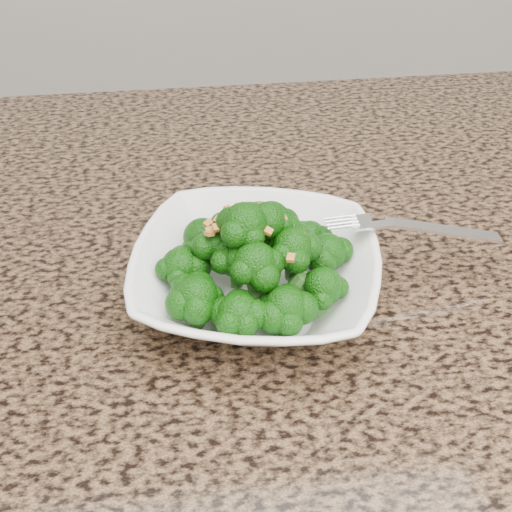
{
  "coord_description": "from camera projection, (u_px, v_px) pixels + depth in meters",
  "views": [
    {
      "loc": [
        -0.11,
        -0.14,
        1.31
      ],
      "look_at": [
        -0.05,
        0.32,
        0.95
      ],
      "focal_mm": 45.0,
      "sensor_mm": 36.0,
      "label": 1
    }
  ],
  "objects": [
    {
      "name": "broccoli_pile",
      "position": [
        256.0,
        221.0,
        0.56
      ],
      "size": [
        0.2,
        0.2,
        0.07
      ],
      "primitive_type": null,
      "color": "#104C08",
      "rests_on": "bowl"
    },
    {
      "name": "bowl",
      "position": [
        256.0,
        275.0,
        0.59
      ],
      "size": [
        0.27,
        0.27,
        0.06
      ],
      "primitive_type": "imported",
      "rotation": [
        0.0,
        0.0,
        -0.24
      ],
      "color": "white",
      "rests_on": "granite_counter"
    },
    {
      "name": "garlic_topping",
      "position": [
        256.0,
        184.0,
        0.53
      ],
      "size": [
        0.12,
        0.12,
        0.01
      ],
      "primitive_type": null,
      "color": "#C3802F",
      "rests_on": "broccoli_pile"
    },
    {
      "name": "fork",
      "position": [
        387.0,
        224.0,
        0.6
      ],
      "size": [
        0.19,
        0.04,
        0.01
      ],
      "primitive_type": null,
      "rotation": [
        0.0,
        0.0,
        -0.06
      ],
      "color": "silver",
      "rests_on": "bowl"
    },
    {
      "name": "granite_counter",
      "position": [
        312.0,
        317.0,
        0.61
      ],
      "size": [
        1.64,
        1.04,
        0.03
      ],
      "primitive_type": "cube",
      "color": "brown",
      "rests_on": "cabinet"
    }
  ]
}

